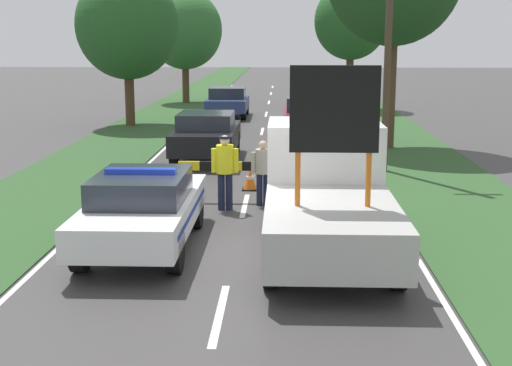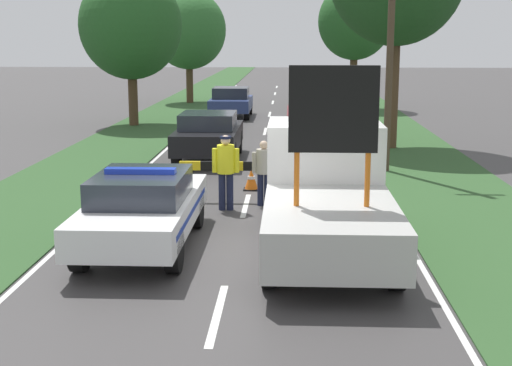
% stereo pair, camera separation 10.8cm
% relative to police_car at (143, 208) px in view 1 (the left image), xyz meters
% --- Properties ---
extents(ground_plane, '(160.00, 160.00, 0.00)m').
position_rel_police_car_xyz_m(ground_plane, '(1.72, 0.01, -0.78)').
color(ground_plane, '#3D3A3A').
extents(lane_markings, '(6.77, 63.59, 0.01)m').
position_rel_police_car_xyz_m(lane_markings, '(1.72, 13.85, -0.77)').
color(lane_markings, silver).
rests_on(lane_markings, ground).
extents(grass_verge_left, '(3.47, 120.00, 0.03)m').
position_rel_police_car_xyz_m(grass_verge_left, '(-3.45, 20.01, -0.76)').
color(grass_verge_left, '#2D5128').
rests_on(grass_verge_left, ground).
extents(grass_verge_right, '(3.47, 120.00, 0.03)m').
position_rel_police_car_xyz_m(grass_verge_right, '(6.89, 20.01, -0.76)').
color(grass_verge_right, '#2D5128').
rests_on(grass_verge_right, ground).
extents(police_car, '(1.86, 4.79, 1.55)m').
position_rel_police_car_xyz_m(police_car, '(0.00, 0.00, 0.00)').
color(police_car, white).
rests_on(police_car, ground).
extents(work_truck, '(2.24, 5.44, 3.47)m').
position_rel_police_car_xyz_m(work_truck, '(3.44, 0.12, 0.32)').
color(work_truck, white).
rests_on(work_truck, ground).
extents(road_barrier, '(3.09, 0.08, 0.97)m').
position_rel_police_car_xyz_m(road_barrier, '(1.63, 3.96, 0.03)').
color(road_barrier, black).
rests_on(road_barrier, ground).
extents(police_officer, '(0.62, 0.40, 1.74)m').
position_rel_police_car_xyz_m(police_officer, '(1.29, 3.04, 0.25)').
color(police_officer, '#191E38').
rests_on(police_officer, ground).
extents(pedestrian_civilian, '(0.55, 0.35, 1.55)m').
position_rel_police_car_xyz_m(pedestrian_civilian, '(2.14, 3.52, 0.13)').
color(pedestrian_civilian, '#191E38').
rests_on(pedestrian_civilian, ground).
extents(traffic_cone_near_police, '(0.42, 0.42, 0.58)m').
position_rel_police_car_xyz_m(traffic_cone_near_police, '(2.95, 3.76, -0.49)').
color(traffic_cone_near_police, black).
rests_on(traffic_cone_near_police, ground).
extents(traffic_cone_centre_front, '(0.41, 0.41, 0.56)m').
position_rel_police_car_xyz_m(traffic_cone_centre_front, '(1.76, 5.26, -0.50)').
color(traffic_cone_centre_front, black).
rests_on(traffic_cone_centre_front, ground).
extents(queued_car_sedan_black, '(1.93, 4.33, 1.54)m').
position_rel_police_car_xyz_m(queued_car_sedan_black, '(0.14, 9.76, 0.04)').
color(queued_car_sedan_black, black).
rests_on(queued_car_sedan_black, ground).
extents(queued_car_wagon_maroon, '(1.83, 4.29, 1.49)m').
position_rel_police_car_xyz_m(queued_car_wagon_maroon, '(3.55, 16.66, -0.01)').
color(queued_car_wagon_maroon, maroon).
rests_on(queued_car_wagon_maroon, ground).
extents(queued_car_hatch_blue, '(1.93, 3.94, 1.48)m').
position_rel_police_car_xyz_m(queued_car_hatch_blue, '(-0.14, 22.22, -0.00)').
color(queued_car_hatch_blue, navy).
rests_on(queued_car_hatch_blue, ground).
extents(roadside_tree_near_right, '(4.47, 4.47, 6.75)m').
position_rel_police_car_xyz_m(roadside_tree_near_right, '(-4.22, 18.60, 3.61)').
color(roadside_tree_near_right, '#4C3823').
rests_on(roadside_tree_near_right, ground).
extents(roadside_tree_mid_left, '(3.94, 3.94, 6.80)m').
position_rel_police_car_xyz_m(roadside_tree_mid_left, '(6.20, 26.49, 3.93)').
color(roadside_tree_mid_left, '#4C3823').
rests_on(roadside_tree_mid_left, ground).
extents(roadside_tree_mid_right, '(4.40, 4.40, 6.61)m').
position_rel_police_car_xyz_m(roadside_tree_mid_right, '(-3.24, 29.77, 3.51)').
color(roadside_tree_mid_right, '#4C3823').
rests_on(roadside_tree_mid_right, ground).
extents(utility_pole, '(1.20, 0.20, 8.86)m').
position_rel_police_car_xyz_m(utility_pole, '(5.59, 7.99, 3.77)').
color(utility_pole, '#473828').
rests_on(utility_pole, ground).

